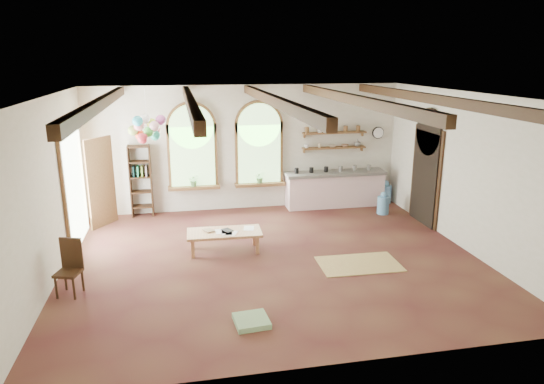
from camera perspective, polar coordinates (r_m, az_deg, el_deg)
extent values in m
plane|color=brown|center=(9.68, 0.21, -7.89)|extent=(8.00, 8.00, 0.00)
cube|color=brown|center=(12.39, -9.32, 4.17)|extent=(1.24, 0.08, 1.64)
cylinder|color=brown|center=(12.27, -9.47, 7.60)|extent=(1.24, 0.08, 1.24)
cube|color=#8DC375|center=(12.35, -9.31, 4.13)|extent=(1.10, 0.04, 1.50)
cube|color=brown|center=(12.48, -9.15, 0.53)|extent=(1.30, 0.28, 0.08)
cube|color=brown|center=(12.55, -1.53, 4.52)|extent=(1.24, 0.08, 1.64)
cylinder|color=brown|center=(12.43, -1.55, 7.91)|extent=(1.24, 0.08, 1.24)
cube|color=#8DC375|center=(12.52, -1.50, 4.48)|extent=(1.10, 0.04, 1.50)
cube|color=brown|center=(12.64, -1.43, 0.92)|extent=(1.30, 0.28, 0.08)
cube|color=brown|center=(11.08, -22.22, 0.25)|extent=(0.10, 1.90, 2.50)
cube|color=black|center=(12.01, 17.56, 1.57)|extent=(0.10, 1.30, 2.40)
cube|color=beige|center=(13.04, 7.38, 0.20)|extent=(2.60, 0.55, 0.86)
cube|color=gray|center=(12.92, 7.46, 2.21)|extent=(2.68, 0.62, 0.08)
cube|color=brown|center=(12.96, 7.30, 5.19)|extent=(1.70, 0.24, 0.04)
cube|color=brown|center=(12.89, 7.37, 6.94)|extent=(1.70, 0.24, 0.04)
cylinder|color=black|center=(13.41, 12.38, 6.82)|extent=(0.32, 0.04, 0.32)
cube|color=#342310|center=(12.45, -16.33, 1.19)|extent=(0.03, 0.32, 1.80)
cube|color=#342310|center=(12.41, -14.04, 1.32)|extent=(0.03, 0.32, 1.80)
cube|color=tan|center=(9.97, -5.64, -4.79)|extent=(1.53, 0.74, 0.06)
cube|color=tan|center=(9.80, -9.31, -6.61)|extent=(0.07, 0.07, 0.38)
cube|color=tan|center=(9.87, -1.74, -6.24)|extent=(0.07, 0.07, 0.38)
cube|color=tan|center=(10.26, -9.32, -5.59)|extent=(0.07, 0.07, 0.38)
cube|color=tan|center=(10.32, -2.10, -5.24)|extent=(0.07, 0.07, 0.38)
cube|color=#342310|center=(8.84, -22.85, -8.77)|extent=(0.47, 0.47, 0.05)
cube|color=#342310|center=(8.87, -22.52, -6.68)|extent=(0.37, 0.14, 0.56)
cube|color=#CDBA66|center=(9.60, 10.21, -8.33)|extent=(1.56, 0.98, 0.02)
cube|color=#7AA06E|center=(7.52, -2.42, -14.91)|extent=(0.54, 0.54, 0.09)
cylinder|color=#619ED1|center=(13.61, 13.16, -0.24)|extent=(0.33, 0.33, 0.49)
sphere|color=#619ED1|center=(13.53, 13.24, 0.98)|extent=(0.17, 0.17, 0.17)
cylinder|color=#619ED1|center=(12.64, 12.94, -1.53)|extent=(0.30, 0.30, 0.45)
sphere|color=#619ED1|center=(12.57, 13.01, -0.33)|extent=(0.16, 0.16, 0.16)
cylinder|color=white|center=(11.08, -14.64, 9.48)|extent=(0.01, 0.01, 0.85)
sphere|color=teal|center=(11.19, -13.57, 6.47)|extent=(0.23, 0.23, 0.23)
sphere|color=#EF504F|center=(11.30, -13.53, 7.18)|extent=(0.23, 0.23, 0.23)
sphere|color=#D3FC35|center=(11.43, -13.99, 7.84)|extent=(0.23, 0.23, 0.23)
sphere|color=white|center=(11.28, -14.73, 8.31)|extent=(0.23, 0.23, 0.23)
sphere|color=red|center=(11.34, -15.26, 6.48)|extent=(0.23, 0.23, 0.23)
sphere|color=#9AB94F|center=(11.25, -16.04, 6.97)|extent=(0.23, 0.23, 0.23)
sphere|color=#E46B83|center=(11.09, -15.38, 7.53)|extent=(0.23, 0.23, 0.23)
sphere|color=#30AFCC|center=(10.95, -15.53, 8.06)|extent=(0.23, 0.23, 0.23)
sphere|color=red|center=(10.86, -14.97, 6.11)|extent=(0.23, 0.23, 0.23)
sphere|color=#49C846|center=(10.98, -14.29, 6.89)|extent=(0.23, 0.23, 0.23)
sphere|color=#F1B1BA|center=(10.94, -13.65, 7.54)|extent=(0.23, 0.23, 0.23)
sphere|color=#B94FA3|center=(11.01, -12.95, 8.26)|extent=(0.23, 0.23, 0.23)
imported|color=olive|center=(9.97, -7.88, -4.61)|extent=(0.27, 0.30, 0.02)
cube|color=black|center=(10.00, -5.28, -4.49)|extent=(0.26, 0.30, 0.01)
imported|color=#598C4C|center=(12.41, -9.18, 1.34)|extent=(0.27, 0.23, 0.30)
imported|color=#598C4C|center=(12.57, -1.42, 1.73)|extent=(0.27, 0.23, 0.30)
imported|color=white|center=(12.73, 4.09, 5.41)|extent=(0.12, 0.10, 0.10)
imported|color=beige|center=(12.83, 5.61, 5.44)|extent=(0.10, 0.10, 0.09)
imported|color=beige|center=(12.93, 7.10, 5.39)|extent=(0.22, 0.22, 0.05)
imported|color=#8C664C|center=(13.04, 8.57, 5.44)|extent=(0.20, 0.20, 0.06)
imported|color=slate|center=(13.15, 10.03, 5.75)|extent=(0.18, 0.18, 0.19)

